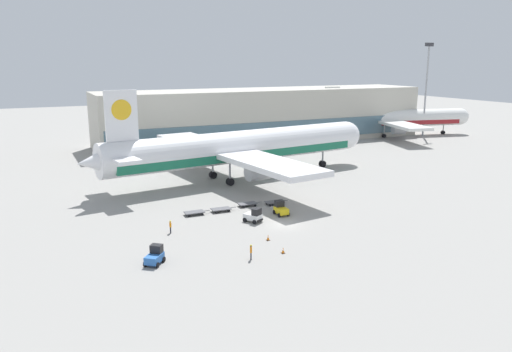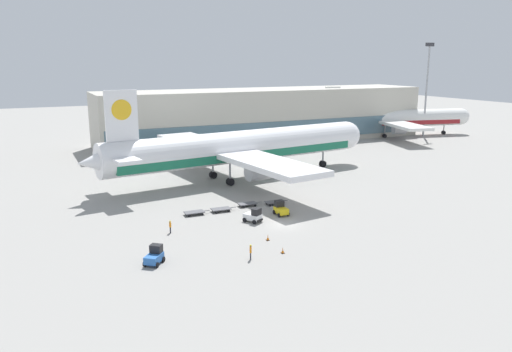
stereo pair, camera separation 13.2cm
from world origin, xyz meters
name	(u,v)px [view 1 (the left image)]	position (x,y,z in m)	size (l,w,h in m)	color
ground_plane	(283,224)	(0.00, 0.00, 0.00)	(400.00, 400.00, 0.00)	gray
terminal_building	(266,115)	(29.68, 65.42, 6.99)	(90.00, 18.20, 14.00)	#BCB7A8
light_mast	(426,84)	(75.08, 53.79, 15.05)	(2.80, 0.50, 26.33)	#9EA0A5
airplane_main	(237,148)	(4.65, 26.59, 5.84)	(57.90, 48.64, 17.00)	white
airplane_distant	(390,119)	(66.00, 57.76, 4.96)	(48.53, 41.20, 14.43)	white
baggage_tug_foreground	(281,209)	(1.73, 3.98, 0.88)	(1.73, 2.51, 2.00)	yellow
baggage_tug_mid	(254,216)	(-3.13, 2.65, 0.88)	(2.53, 2.82, 2.00)	silver
baggage_tug_far	(155,256)	(-18.81, -5.76, 0.88)	(2.67, 2.79, 2.00)	#2D66B7
baggage_dolly_lead	(194,212)	(-9.43, 9.12, 0.39)	(3.73, 1.60, 0.48)	#56565B
baggage_dolly_second	(221,209)	(-5.41, 9.01, 0.39)	(3.73, 1.60, 0.48)	#56565B
baggage_dolly_third	(248,204)	(-0.76, 9.89, 0.39)	(3.73, 1.60, 0.48)	#56565B
baggage_dolly_trail	(275,202)	(3.34, 8.99, 0.39)	(3.73, 1.60, 0.48)	#56565B
ground_crew_near	(170,226)	(-14.61, 3.09, 0.98)	(0.27, 0.56, 1.68)	black
ground_crew_far	(251,251)	(-8.97, -9.17, 1.03)	(0.35, 0.53, 1.76)	black
traffic_cone_near	(283,250)	(-4.87, -9.02, 0.33)	(0.40, 0.40, 0.68)	black
traffic_cone_far	(268,238)	(-4.54, -4.54, 0.36)	(0.40, 0.40, 0.73)	black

